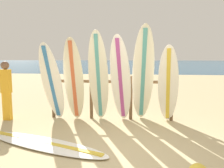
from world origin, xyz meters
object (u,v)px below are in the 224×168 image
(surfboard_leaning_far_left, at_px, (52,83))
(beachgoer_standing, at_px, (6,88))
(surfboard_leaning_center, at_px, (121,80))
(surfboard_leaning_right, at_px, (168,86))
(surfboard_lying_on_sand, at_px, (44,144))
(surfboard_rack, at_px, (111,92))
(surfboard_leaning_center_left, at_px, (99,78))
(surfboard_leaning_center_right, at_px, (143,76))
(surfboard_leaning_left, at_px, (74,80))
(small_boat_offshore, at_px, (170,66))

(surfboard_leaning_far_left, bearing_deg, beachgoer_standing, 179.75)
(surfboard_leaning_far_left, xyz_separation_m, surfboard_leaning_center, (1.79, 0.03, 0.09))
(surfboard_leaning_right, relative_size, beachgoer_standing, 1.26)
(surfboard_leaning_center, relative_size, surfboard_leaning_right, 1.12)
(surfboard_leaning_far_left, relative_size, surfboard_lying_on_sand, 0.72)
(surfboard_rack, distance_m, surfboard_leaning_center, 0.60)
(surfboard_leaning_center_left, height_order, surfboard_leaning_center_right, surfboard_leaning_center_right)
(surfboard_leaning_center, xyz_separation_m, surfboard_lying_on_sand, (-1.39, -1.62, -1.09))
(surfboard_leaning_far_left, distance_m, surfboard_leaning_center_left, 1.24)
(surfboard_leaning_center_right, distance_m, surfboard_lying_on_sand, 2.84)
(surfboard_leaning_center, bearing_deg, surfboard_lying_on_sand, -130.52)
(surfboard_leaning_center_left, xyz_separation_m, surfboard_leaning_right, (1.75, -0.01, -0.17))
(surfboard_leaning_center_left, bearing_deg, surfboard_leaning_left, 173.12)
(surfboard_leaning_center_right, bearing_deg, surfboard_leaning_center_left, -175.86)
(surfboard_leaning_left, height_order, surfboard_leaning_right, surfboard_leaning_left)
(surfboard_lying_on_sand, bearing_deg, surfboard_leaning_left, 84.95)
(surfboard_rack, relative_size, small_boat_offshore, 1.23)
(surfboard_leaning_center, bearing_deg, surfboard_leaning_center_right, 6.87)
(surfboard_leaning_left, relative_size, surfboard_leaning_center_right, 0.89)
(surfboard_leaning_right, height_order, small_boat_offshore, surfboard_leaning_right)
(surfboard_leaning_center_right, bearing_deg, surfboard_leaning_far_left, -177.63)
(surfboard_leaning_center_right, height_order, surfboard_leaning_right, surfboard_leaning_center_right)
(surfboard_leaning_center, bearing_deg, surfboard_rack, 128.17)
(surfboard_leaning_left, relative_size, surfboard_lying_on_sand, 0.77)
(surfboard_leaning_center_left, relative_size, surfboard_leaning_center, 1.05)
(surfboard_leaning_right, bearing_deg, small_boat_offshore, 81.46)
(surfboard_leaning_center_right, distance_m, small_boat_offshore, 28.56)
(surfboard_leaning_center_right, xyz_separation_m, beachgoer_standing, (-3.63, -0.09, -0.36))
(small_boat_offshore, bearing_deg, surfboard_leaning_center_right, -99.80)
(surfboard_leaning_center, relative_size, surfboard_lying_on_sand, 0.78)
(surfboard_rack, distance_m, surfboard_lying_on_sand, 2.38)
(surfboard_leaning_right, bearing_deg, surfboard_leaning_center_right, 171.83)
(surfboard_rack, height_order, surfboard_lying_on_sand, surfboard_rack)
(surfboard_leaning_center_left, height_order, surfboard_leaning_right, surfboard_leaning_center_left)
(small_boat_offshore, bearing_deg, surfboard_leaning_center_left, -101.98)
(surfboard_leaning_center, bearing_deg, surfboard_leaning_far_left, -179.05)
(surfboard_rack, xyz_separation_m, surfboard_leaning_center_left, (-0.27, -0.38, 0.42))
(surfboard_leaning_center_left, distance_m, surfboard_leaning_right, 1.75)
(beachgoer_standing, xyz_separation_m, small_boat_offshore, (8.49, 28.22, -0.62))
(surfboard_lying_on_sand, bearing_deg, surfboard_leaning_far_left, 104.37)
(surfboard_rack, height_order, surfboard_leaning_center_right, surfboard_leaning_center_right)
(surfboard_leaning_center, height_order, small_boat_offshore, surfboard_leaning_center)
(surfboard_leaning_far_left, bearing_deg, surfboard_leaning_center_left, 0.75)
(surfboard_leaning_center, xyz_separation_m, beachgoer_standing, (-3.07, -0.02, -0.25))
(surfboard_leaning_left, bearing_deg, beachgoer_standing, -177.15)
(surfboard_leaning_left, xyz_separation_m, surfboard_leaning_center_right, (1.80, 0.00, 0.13))
(surfboard_leaning_center_right, xyz_separation_m, surfboard_lying_on_sand, (-1.95, -1.69, -1.20))
(surfboard_leaning_far_left, relative_size, small_boat_offshore, 0.76)
(surfboard_leaning_right, bearing_deg, surfboard_leaning_left, 177.91)
(small_boat_offshore, bearing_deg, beachgoer_standing, -106.75)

